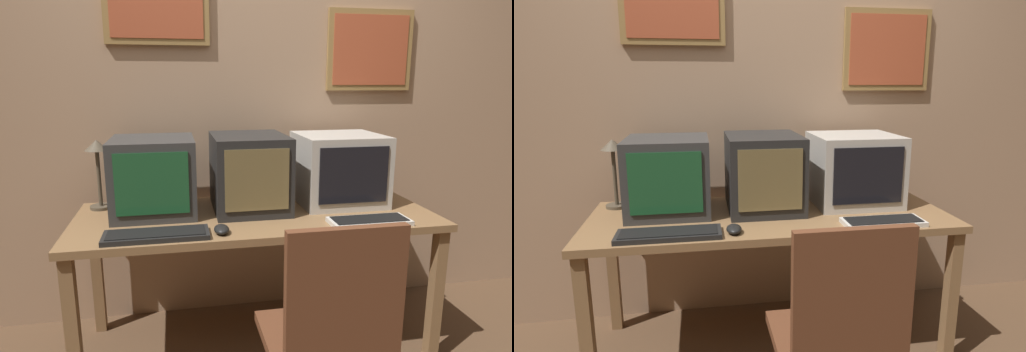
{
  "view_description": "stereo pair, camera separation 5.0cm",
  "coord_description": "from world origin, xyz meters",
  "views": [
    {
      "loc": [
        -0.39,
        -1.38,
        1.41
      ],
      "look_at": [
        0.0,
        0.66,
        0.94
      ],
      "focal_mm": 30.0,
      "sensor_mm": 36.0,
      "label": 1
    },
    {
      "loc": [
        -0.35,
        -1.39,
        1.41
      ],
      "look_at": [
        0.0,
        0.66,
        0.94
      ],
      "focal_mm": 30.0,
      "sensor_mm": 36.0,
      "label": 2
    }
  ],
  "objects": [
    {
      "name": "wall_back",
      "position": [
        0.0,
        1.12,
        1.31
      ],
      "size": [
        8.0,
        0.08,
        2.6
      ],
      "color": "tan",
      "rests_on": "ground_plane"
    },
    {
      "name": "desk",
      "position": [
        0.0,
        0.66,
        0.67
      ],
      "size": [
        1.79,
        0.71,
        0.75
      ],
      "color": "olive",
      "rests_on": "ground_plane"
    },
    {
      "name": "monitor_left",
      "position": [
        -0.5,
        0.78,
        0.94
      ],
      "size": [
        0.41,
        0.43,
        0.38
      ],
      "color": "#333333",
      "rests_on": "desk"
    },
    {
      "name": "monitor_center",
      "position": [
        -0.02,
        0.76,
        0.94
      ],
      "size": [
        0.38,
        0.45,
        0.39
      ],
      "color": "black",
      "rests_on": "desk"
    },
    {
      "name": "monitor_right",
      "position": [
        0.48,
        0.78,
        0.94
      ],
      "size": [
        0.44,
        0.42,
        0.38
      ],
      "color": "#B7B2A8",
      "rests_on": "desk"
    },
    {
      "name": "keyboard_main",
      "position": [
        -0.49,
        0.4,
        0.76
      ],
      "size": [
        0.45,
        0.15,
        0.03
      ],
      "color": "black",
      "rests_on": "desk"
    },
    {
      "name": "keyboard_side",
      "position": [
        0.5,
        0.4,
        0.76
      ],
      "size": [
        0.38,
        0.15,
        0.03
      ],
      "color": "beige",
      "rests_on": "desk"
    },
    {
      "name": "mouse_near_keyboard",
      "position": [
        -0.21,
        0.4,
        0.77
      ],
      "size": [
        0.07,
        0.1,
        0.04
      ],
      "color": "black",
      "rests_on": "desk"
    },
    {
      "name": "desk_clock",
      "position": [
        0.78,
        0.91,
        0.79
      ],
      "size": [
        0.1,
        0.06,
        0.09
      ],
      "color": "black",
      "rests_on": "desk"
    },
    {
      "name": "desk_lamp",
      "position": [
        -0.79,
        0.9,
        1.01
      ],
      "size": [
        0.12,
        0.12,
        0.37
      ],
      "color": "#4C4233",
      "rests_on": "desk"
    }
  ]
}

